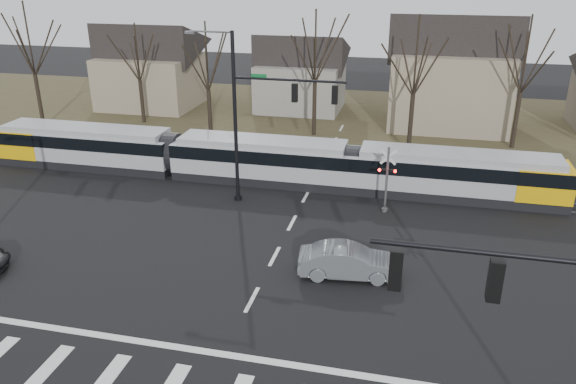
# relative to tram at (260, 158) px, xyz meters

# --- Properties ---
(ground) EXTENTS (140.00, 140.00, 0.00)m
(ground) POSITION_rel_tram_xyz_m (3.55, -16.00, -1.59)
(ground) COLOR black
(grass_verge) EXTENTS (140.00, 28.00, 0.01)m
(grass_verge) POSITION_rel_tram_xyz_m (3.55, 16.00, -1.59)
(grass_verge) COLOR #38331E
(grass_verge) RESTS_ON ground
(stop_line) EXTENTS (28.00, 0.35, 0.01)m
(stop_line) POSITION_rel_tram_xyz_m (3.55, -17.80, -1.59)
(stop_line) COLOR silver
(stop_line) RESTS_ON ground
(lane_dashes) EXTENTS (0.18, 30.00, 0.01)m
(lane_dashes) POSITION_rel_tram_xyz_m (3.55, -0.00, -1.59)
(lane_dashes) COLOR silver
(lane_dashes) RESTS_ON ground
(rail_pair) EXTENTS (90.00, 1.52, 0.06)m
(rail_pair) POSITION_rel_tram_xyz_m (3.55, -0.20, -1.56)
(rail_pair) COLOR #59595E
(rail_pair) RESTS_ON ground
(tram) EXTENTS (38.58, 2.86, 2.92)m
(tram) POSITION_rel_tram_xyz_m (0.00, 0.00, 0.00)
(tram) COLOR gray
(tram) RESTS_ON ground
(sedan) EXTENTS (2.78, 5.07, 1.54)m
(sedan) POSITION_rel_tram_xyz_m (7.40, -11.03, -0.82)
(sedan) COLOR slate
(sedan) RESTS_ON ground
(signal_pole_near_right) EXTENTS (6.72, 0.44, 8.00)m
(signal_pole_near_right) POSITION_rel_tram_xyz_m (13.67, -22.00, 3.57)
(signal_pole_near_right) COLOR black
(signal_pole_near_right) RESTS_ON ground
(signal_pole_far) EXTENTS (9.28, 0.44, 10.20)m
(signal_pole_far) POSITION_rel_tram_xyz_m (1.14, -3.50, 4.11)
(signal_pole_far) COLOR black
(signal_pole_far) RESTS_ON ground
(rail_crossing_signal) EXTENTS (1.08, 0.36, 4.00)m
(rail_crossing_signal) POSITION_rel_tram_xyz_m (8.55, -3.21, 0.29)
(rail_crossing_signal) COLOR #59595B
(rail_crossing_signal) RESTS_ON ground
(tree_row) EXTENTS (59.20, 7.20, 10.00)m
(tree_row) POSITION_rel_tram_xyz_m (5.55, 10.00, 3.41)
(tree_row) COLOR black
(tree_row) RESTS_ON ground
(house_a) EXTENTS (9.72, 8.64, 8.60)m
(house_a) POSITION_rel_tram_xyz_m (-16.45, 18.00, 2.87)
(house_a) COLOR #7F735C
(house_a) RESTS_ON ground
(house_b) EXTENTS (8.64, 7.56, 7.65)m
(house_b) POSITION_rel_tram_xyz_m (-1.45, 20.00, 2.38)
(house_b) COLOR gray
(house_b) RESTS_ON ground
(house_c) EXTENTS (10.80, 8.64, 10.10)m
(house_c) POSITION_rel_tram_xyz_m (12.55, 17.00, 3.64)
(house_c) COLOR #7F735C
(house_c) RESTS_ON ground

